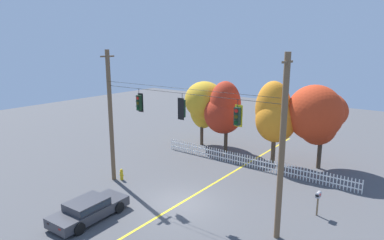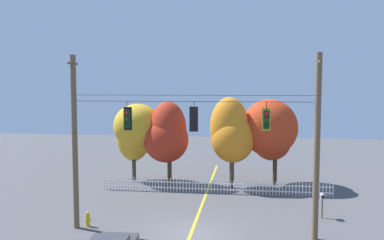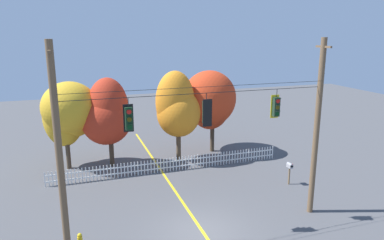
# 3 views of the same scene
# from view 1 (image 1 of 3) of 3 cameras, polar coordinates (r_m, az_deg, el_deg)

# --- Properties ---
(ground) EXTENTS (80.00, 80.00, 0.00)m
(ground) POSITION_cam_1_polar(r_m,az_deg,el_deg) (21.00, -1.91, -14.02)
(ground) COLOR #4C4C4F
(lane_centerline_stripe) EXTENTS (0.16, 36.00, 0.01)m
(lane_centerline_stripe) POSITION_cam_1_polar(r_m,az_deg,el_deg) (20.99, -1.91, -14.01)
(lane_centerline_stripe) COLOR gold
(lane_centerline_stripe) RESTS_ON ground
(signal_support_span) EXTENTS (12.63, 1.10, 9.16)m
(signal_support_span) POSITION_cam_1_polar(r_m,az_deg,el_deg) (19.35, -2.02, -1.62)
(signal_support_span) COLOR brown
(signal_support_span) RESTS_ON ground
(traffic_signal_northbound_primary) EXTENTS (0.43, 0.38, 1.50)m
(traffic_signal_northbound_primary) POSITION_cam_1_polar(r_m,az_deg,el_deg) (21.30, -9.01, 2.93)
(traffic_signal_northbound_primary) COLOR black
(traffic_signal_eastbound_side) EXTENTS (0.43, 0.38, 1.50)m
(traffic_signal_eastbound_side) POSITION_cam_1_polar(r_m,az_deg,el_deg) (18.98, -1.70, 1.98)
(traffic_signal_eastbound_side) COLOR black
(traffic_signal_westbound_side) EXTENTS (0.43, 0.38, 1.43)m
(traffic_signal_westbound_side) POSITION_cam_1_polar(r_m,az_deg,el_deg) (17.04, 7.79, 0.66)
(traffic_signal_westbound_side) COLOR black
(white_picket_fence) EXTENTS (16.17, 0.06, 0.98)m
(white_picket_fence) POSITION_cam_1_polar(r_m,az_deg,el_deg) (26.73, 9.88, -7.04)
(white_picket_fence) COLOR white
(white_picket_fence) RESTS_ON ground
(autumn_maple_near_fence) EXTENTS (3.79, 3.97, 6.17)m
(autumn_maple_near_fence) POSITION_cam_1_polar(r_m,az_deg,el_deg) (31.51, 2.34, 2.93)
(autumn_maple_near_fence) COLOR #473828
(autumn_maple_near_fence) RESTS_ON ground
(autumn_maple_mid) EXTENTS (3.46, 3.30, 6.39)m
(autumn_maple_mid) POSITION_cam_1_polar(r_m,az_deg,el_deg) (29.59, 5.51, 1.67)
(autumn_maple_mid) COLOR #473828
(autumn_maple_mid) RESTS_ON ground
(autumn_oak_far_east) EXTENTS (3.29, 3.07, 6.74)m
(autumn_oak_far_east) POSITION_cam_1_polar(r_m,az_deg,el_deg) (26.93, 13.94, 0.79)
(autumn_oak_far_east) COLOR brown
(autumn_oak_far_east) RESTS_ON ground
(autumn_maple_far_west) EXTENTS (4.27, 4.72, 6.58)m
(autumn_maple_far_west) POSITION_cam_1_polar(r_m,az_deg,el_deg) (27.08, 20.57, 0.96)
(autumn_maple_far_west) COLOR #473828
(autumn_maple_far_west) RESTS_ON ground
(parked_car) EXTENTS (2.11, 4.51, 1.15)m
(parked_car) POSITION_cam_1_polar(r_m,az_deg,el_deg) (19.89, -17.28, -14.28)
(parked_car) COLOR #38383D
(parked_car) RESTS_ON ground
(fire_hydrant) EXTENTS (0.38, 0.22, 0.82)m
(fire_hydrant) POSITION_cam_1_polar(r_m,az_deg,el_deg) (24.62, -11.97, -9.10)
(fire_hydrant) COLOR gold
(fire_hydrant) RESTS_ON ground
(roadside_mailbox) EXTENTS (0.25, 0.44, 1.43)m
(roadside_mailbox) POSITION_cam_1_polar(r_m,az_deg,el_deg) (20.39, 20.81, -12.13)
(roadside_mailbox) COLOR brown
(roadside_mailbox) RESTS_ON ground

